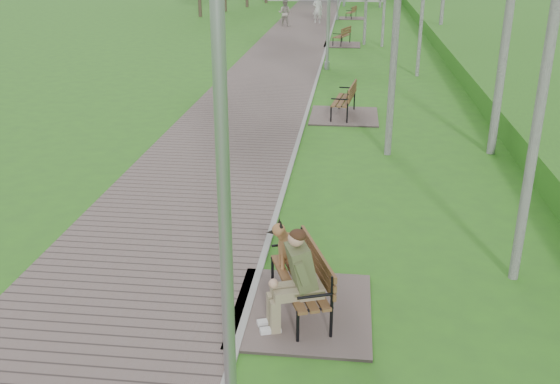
% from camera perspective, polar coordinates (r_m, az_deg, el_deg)
% --- Properties ---
extents(ground, '(120.00, 120.00, 0.00)m').
position_cam_1_polar(ground, '(7.77, -4.23, -14.80)').
color(ground, '#346C23').
rests_on(ground, ground).
extents(walkway, '(3.50, 67.00, 0.04)m').
position_cam_1_polar(walkway, '(28.15, 0.41, 12.45)').
color(walkway, '#715F5B').
rests_on(walkway, ground).
extents(kerb, '(0.10, 67.00, 0.05)m').
position_cam_1_polar(kerb, '(28.02, 4.05, 12.36)').
color(kerb, '#999993').
rests_on(kerb, ground).
extents(bench_main, '(1.84, 2.04, 1.60)m').
position_cam_1_polar(bench_main, '(8.31, 1.44, -8.35)').
color(bench_main, '#715F5B').
rests_on(bench_main, ground).
extents(bench_second, '(1.91, 2.12, 1.17)m').
position_cam_1_polar(bench_second, '(17.97, 5.79, 7.55)').
color(bench_second, '#715F5B').
rests_on(bench_second, ground).
extents(bench_third, '(1.73, 1.92, 1.06)m').
position_cam_1_polar(bench_third, '(31.10, 5.66, 13.58)').
color(bench_third, '#715F5B').
rests_on(bench_third, ground).
extents(bench_far, '(1.59, 1.77, 0.98)m').
position_cam_1_polar(bench_far, '(42.39, 6.52, 15.71)').
color(bench_far, '#715F5B').
rests_on(bench_far, ground).
extents(lamp_post_near, '(0.20, 0.20, 5.16)m').
position_cam_1_polar(lamp_post_near, '(5.52, -5.09, -1.94)').
color(lamp_post_near, '#9FA1A7').
rests_on(lamp_post_near, ground).
extents(lamp_post_second, '(0.20, 0.20, 5.23)m').
position_cam_1_polar(lamp_post_second, '(24.57, 4.48, 16.71)').
color(lamp_post_second, '#9FA1A7').
rests_on(lamp_post_second, ground).
extents(pedestrian_near, '(0.71, 0.56, 1.71)m').
position_cam_1_polar(pedestrian_near, '(39.44, 3.46, 16.35)').
color(pedestrian_near, white).
rests_on(pedestrian_near, ground).
extents(pedestrian_far, '(0.85, 0.71, 1.56)m').
position_cam_1_polar(pedestrian_far, '(37.86, 0.42, 16.04)').
color(pedestrian_far, gray).
rests_on(pedestrian_far, ground).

